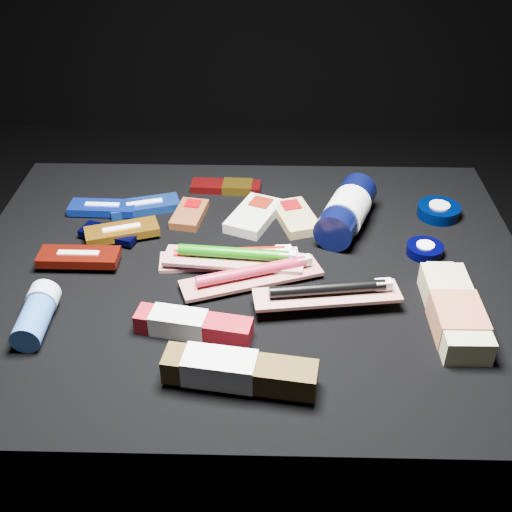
{
  "coord_description": "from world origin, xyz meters",
  "views": [
    {
      "loc": [
        0.04,
        -0.89,
        1.06
      ],
      "look_at": [
        0.01,
        0.01,
        0.42
      ],
      "focal_mm": 45.0,
      "sensor_mm": 36.0,
      "label": 1
    }
  ],
  "objects_px": {
    "bodywash_bottle": "(455,313)",
    "toothpaste_carton_red": "(188,325)",
    "deodorant_stick": "(36,315)",
    "lotion_bottle": "(347,211)"
  },
  "relations": [
    {
      "from": "lotion_bottle",
      "to": "deodorant_stick",
      "type": "distance_m",
      "value": 0.58
    },
    {
      "from": "lotion_bottle",
      "to": "bodywash_bottle",
      "type": "relative_size",
      "value": 1.09
    },
    {
      "from": "lotion_bottle",
      "to": "bodywash_bottle",
      "type": "height_order",
      "value": "lotion_bottle"
    },
    {
      "from": "lotion_bottle",
      "to": "toothpaste_carton_red",
      "type": "height_order",
      "value": "lotion_bottle"
    },
    {
      "from": "bodywash_bottle",
      "to": "toothpaste_carton_red",
      "type": "height_order",
      "value": "bodywash_bottle"
    },
    {
      "from": "bodywash_bottle",
      "to": "toothpaste_carton_red",
      "type": "distance_m",
      "value": 0.41
    },
    {
      "from": "bodywash_bottle",
      "to": "lotion_bottle",
      "type": "bearing_deg",
      "value": 116.79
    },
    {
      "from": "deodorant_stick",
      "to": "toothpaste_carton_red",
      "type": "distance_m",
      "value": 0.23
    },
    {
      "from": "deodorant_stick",
      "to": "bodywash_bottle",
      "type": "bearing_deg",
      "value": 0.94
    },
    {
      "from": "deodorant_stick",
      "to": "toothpaste_carton_red",
      "type": "xyz_separation_m",
      "value": [
        0.23,
        -0.01,
        -0.01
      ]
    }
  ]
}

